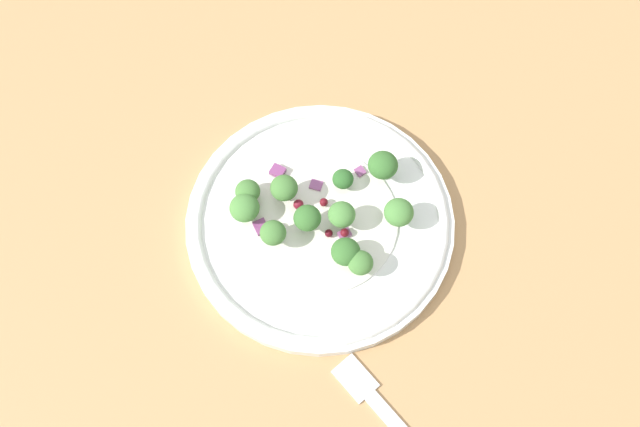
# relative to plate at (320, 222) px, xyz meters

# --- Properties ---
(ground_plane) EXTENTS (1.80, 1.80, 0.02)m
(ground_plane) POSITION_rel_plate_xyz_m (0.01, 0.03, -0.02)
(ground_plane) COLOR tan
(plate) EXTENTS (0.25, 0.25, 0.02)m
(plate) POSITION_rel_plate_xyz_m (0.00, 0.00, 0.00)
(plate) COLOR white
(plate) RESTS_ON ground_plane
(dressing_pool) EXTENTS (0.14, 0.14, 0.00)m
(dressing_pool) POSITION_rel_plate_xyz_m (-0.00, -0.00, 0.00)
(dressing_pool) COLOR white
(dressing_pool) RESTS_ON plate
(broccoli_floret_0) EXTENTS (0.02, 0.02, 0.03)m
(broccoli_floret_0) POSITION_rel_plate_xyz_m (0.01, -0.01, 0.03)
(broccoli_floret_0) COLOR #9EC684
(broccoli_floret_0) RESTS_ON plate
(broccoli_floret_1) EXTENTS (0.02, 0.02, 0.02)m
(broccoli_floret_1) POSITION_rel_plate_xyz_m (0.00, -0.07, 0.02)
(broccoli_floret_1) COLOR #ADD18E
(broccoli_floret_1) RESTS_ON plate
(broccoli_floret_2) EXTENTS (0.03, 0.03, 0.03)m
(broccoli_floret_2) POSITION_rel_plate_xyz_m (-0.01, -0.04, 0.03)
(broccoli_floret_2) COLOR #ADD18E
(broccoli_floret_2) RESTS_ON plate
(broccoli_floret_3) EXTENTS (0.03, 0.03, 0.03)m
(broccoli_floret_3) POSITION_rel_plate_xyz_m (0.02, -0.06, 0.02)
(broccoli_floret_3) COLOR #ADD18E
(broccoli_floret_3) RESTS_ON plate
(broccoli_floret_4) EXTENTS (0.03, 0.03, 0.03)m
(broccoli_floret_4) POSITION_rel_plate_xyz_m (-0.03, 0.07, 0.02)
(broccoli_floret_4) COLOR #ADD18E
(broccoli_floret_4) RESTS_ON plate
(broccoli_floret_5) EXTENTS (0.02, 0.02, 0.02)m
(broccoli_floret_5) POSITION_rel_plate_xyz_m (-0.00, 0.02, 0.02)
(broccoli_floret_5) COLOR #8EB77A
(broccoli_floret_5) RESTS_ON plate
(broccoli_floret_6) EXTENTS (0.03, 0.03, 0.03)m
(broccoli_floret_6) POSITION_rel_plate_xyz_m (0.03, 0.04, 0.02)
(broccoli_floret_6) COLOR #ADD18E
(broccoli_floret_6) RESTS_ON plate
(broccoli_floret_7) EXTENTS (0.03, 0.03, 0.03)m
(broccoli_floret_7) POSITION_rel_plate_xyz_m (-0.06, 0.04, 0.03)
(broccoli_floret_7) COLOR #9EC684
(broccoli_floret_7) RESTS_ON plate
(broccoli_floret_8) EXTENTS (0.02, 0.02, 0.02)m
(broccoli_floret_8) POSITION_rel_plate_xyz_m (-0.04, 0.01, 0.02)
(broccoli_floret_8) COLOR #ADD18E
(broccoli_floret_8) RESTS_ON plate
(broccoli_floret_9) EXTENTS (0.02, 0.02, 0.02)m
(broccoli_floret_9) POSITION_rel_plate_xyz_m (0.03, 0.05, 0.02)
(broccoli_floret_9) COLOR #8EB77A
(broccoli_floret_9) RESTS_ON plate
(broccoli_floret_10) EXTENTS (0.02, 0.02, 0.02)m
(broccoli_floret_10) POSITION_rel_plate_xyz_m (0.04, -0.03, 0.02)
(broccoli_floret_10) COLOR #8EB77A
(broccoli_floret_10) RESTS_ON plate
(cranberry_0) EXTENTS (0.01, 0.01, 0.01)m
(cranberry_0) POSITION_rel_plate_xyz_m (-0.01, -0.00, 0.01)
(cranberry_0) COLOR maroon
(cranberry_0) RESTS_ON plate
(cranberry_1) EXTENTS (0.01, 0.01, 0.01)m
(cranberry_1) POSITION_rel_plate_xyz_m (-0.02, -0.05, 0.01)
(cranberry_1) COLOR maroon
(cranberry_1) RESTS_ON plate
(cranberry_2) EXTENTS (0.01, 0.01, 0.01)m
(cranberry_2) POSITION_rel_plate_xyz_m (0.02, -0.03, 0.01)
(cranberry_2) COLOR maroon
(cranberry_2) RESTS_ON plate
(cranberry_3) EXTENTS (0.01, 0.01, 0.01)m
(cranberry_3) POSITION_rel_plate_xyz_m (0.01, -0.06, 0.01)
(cranberry_3) COLOR #4C0A14
(cranberry_3) RESTS_ON plate
(cranberry_4) EXTENTS (0.01, 0.01, 0.01)m
(cranberry_4) POSITION_rel_plate_xyz_m (0.01, 0.01, 0.01)
(cranberry_4) COLOR #4C0A14
(cranberry_4) RESTS_ON plate
(cranberry_5) EXTENTS (0.01, 0.01, 0.01)m
(cranberry_5) POSITION_rel_plate_xyz_m (-0.00, -0.02, 0.01)
(cranberry_5) COLOR maroon
(cranberry_5) RESTS_ON plate
(cranberry_6) EXTENTS (0.01, 0.01, 0.01)m
(cranberry_6) POSITION_rel_plate_xyz_m (0.00, 0.03, 0.01)
(cranberry_6) COLOR maroon
(cranberry_6) RESTS_ON plate
(onion_bit_0) EXTENTS (0.01, 0.01, 0.00)m
(onion_bit_0) POSITION_rel_plate_xyz_m (-0.01, -0.04, 0.01)
(onion_bit_0) COLOR #843D75
(onion_bit_0) RESTS_ON plate
(onion_bit_1) EXTENTS (0.01, 0.01, 0.00)m
(onion_bit_1) POSITION_rel_plate_xyz_m (-0.03, -0.05, 0.01)
(onion_bit_1) COLOR #843D75
(onion_bit_1) RESTS_ON plate
(onion_bit_2) EXTENTS (0.01, 0.01, 0.00)m
(onion_bit_2) POSITION_rel_plate_xyz_m (0.00, 0.03, 0.01)
(onion_bit_2) COLOR #934C84
(onion_bit_2) RESTS_ON plate
(onion_bit_3) EXTENTS (0.02, 0.02, 0.01)m
(onion_bit_3) POSITION_rel_plate_xyz_m (0.03, -0.05, 0.01)
(onion_bit_3) COLOR #843D75
(onion_bit_3) RESTS_ON plate
(onion_bit_4) EXTENTS (0.01, 0.01, 0.00)m
(onion_bit_4) POSITION_rel_plate_xyz_m (-0.06, 0.02, 0.01)
(onion_bit_4) COLOR #934C84
(onion_bit_4) RESTS_ON plate
(onion_bit_5) EXTENTS (0.01, 0.01, 0.00)m
(onion_bit_5) POSITION_rel_plate_xyz_m (-0.03, -0.02, 0.01)
(onion_bit_5) COLOR #934C84
(onion_bit_5) RESTS_ON plate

